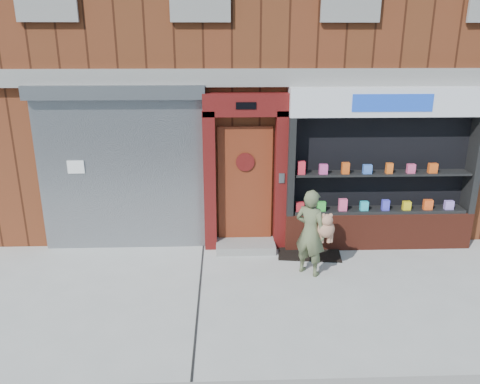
{
  "coord_description": "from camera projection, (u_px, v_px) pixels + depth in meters",
  "views": [
    {
      "loc": [
        -1.15,
        -6.34,
        3.78
      ],
      "look_at": [
        -0.88,
        1.0,
        1.38
      ],
      "focal_mm": 35.0,
      "sensor_mm": 36.0,
      "label": 1
    }
  ],
  "objects": [
    {
      "name": "red_door_bay",
      "position": [
        245.0,
        173.0,
        8.52
      ],
      "size": [
        1.52,
        0.58,
        2.9
      ],
      "color": "#4E0D0D",
      "rests_on": "ground"
    },
    {
      "name": "pharmacy_bay",
      "position": [
        381.0,
        177.0,
        8.59
      ],
      "size": [
        3.5,
        0.41,
        3.0
      ],
      "color": "maroon",
      "rests_on": "ground"
    },
    {
      "name": "doormat",
      "position": [
        309.0,
        251.0,
        8.72
      ],
      "size": [
        1.22,
        0.93,
        0.03
      ],
      "primitive_type": "cube",
      "rotation": [
        0.0,
        0.0,
        -0.12
      ],
      "color": "black",
      "rests_on": "ground"
    },
    {
      "name": "shutter_bay",
      "position": [
        121.0,
        159.0,
        8.43
      ],
      "size": [
        3.1,
        0.3,
        3.04
      ],
      "color": "gray",
      "rests_on": "ground"
    },
    {
      "name": "ground",
      "position": [
        299.0,
        296.0,
        7.23
      ],
      "size": [
        80.0,
        80.0,
        0.0
      ],
      "primitive_type": "plane",
      "color": "#9E9E99",
      "rests_on": "ground"
    },
    {
      "name": "woman",
      "position": [
        312.0,
        232.0,
        7.71
      ],
      "size": [
        0.71,
        0.61,
        1.48
      ],
      "color": "#586240",
      "rests_on": "ground"
    },
    {
      "name": "building",
      "position": [
        268.0,
        30.0,
        11.68
      ],
      "size": [
        12.0,
        8.16,
        8.0
      ],
      "color": "#602A15",
      "rests_on": "ground"
    }
  ]
}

